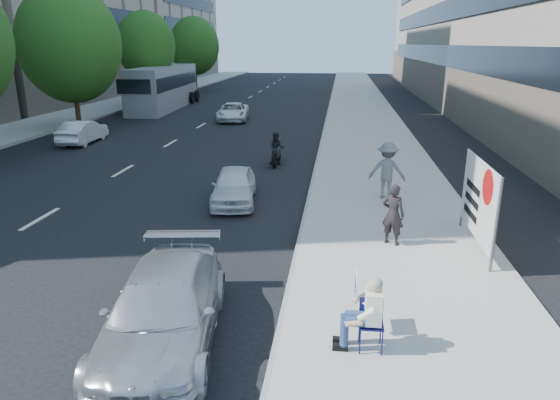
# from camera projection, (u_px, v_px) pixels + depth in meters

# --- Properties ---
(ground) EXTENTS (160.00, 160.00, 0.00)m
(ground) POSITION_uv_depth(u_px,v_px,m) (238.00, 256.00, 12.43)
(ground) COLOR black
(ground) RESTS_ON ground
(near_sidewalk) EXTENTS (5.00, 120.00, 0.15)m
(near_sidewalk) POSITION_uv_depth(u_px,v_px,m) (366.00, 128.00, 30.89)
(near_sidewalk) COLOR #A6A39B
(near_sidewalk) RESTS_ON ground
(far_sidewalk) EXTENTS (4.50, 120.00, 0.15)m
(far_sidewalk) POSITION_uv_depth(u_px,v_px,m) (52.00, 122.00, 33.27)
(far_sidewalk) COLOR #A6A39B
(far_sidewalk) RESTS_ON ground
(tree_far_c) EXTENTS (6.00, 6.00, 8.47)m
(tree_far_c) POSITION_uv_depth(u_px,v_px,m) (70.00, 44.00, 29.54)
(tree_far_c) COLOR #382616
(tree_far_c) RESTS_ON ground
(tree_far_d) EXTENTS (4.80, 4.80, 7.65)m
(tree_far_d) POSITION_uv_depth(u_px,v_px,m) (146.00, 46.00, 40.94)
(tree_far_d) COLOR #382616
(tree_far_d) RESTS_ON ground
(tree_far_e) EXTENTS (5.40, 5.40, 7.89)m
(tree_far_e) POSITION_uv_depth(u_px,v_px,m) (194.00, 46.00, 54.23)
(tree_far_e) COLOR #382616
(tree_far_e) RESTS_ON ground
(seated_protester) EXTENTS (0.83, 1.11, 1.31)m
(seated_protester) POSITION_uv_depth(u_px,v_px,m) (365.00, 309.00, 8.25)
(seated_protester) COLOR #121352
(seated_protester) RESTS_ON near_sidewalk
(jogger) EXTENTS (1.31, 0.89, 1.86)m
(jogger) POSITION_uv_depth(u_px,v_px,m) (387.00, 170.00, 16.37)
(jogger) COLOR slate
(jogger) RESTS_ON near_sidewalk
(pedestrian_woman) EXTENTS (0.69, 0.60, 1.59)m
(pedestrian_woman) POSITION_uv_depth(u_px,v_px,m) (393.00, 214.00, 12.60)
(pedestrian_woman) COLOR black
(pedestrian_woman) RESTS_ON near_sidewalk
(protest_banner) EXTENTS (0.08, 3.06, 2.20)m
(protest_banner) POSITION_uv_depth(u_px,v_px,m) (479.00, 199.00, 12.30)
(protest_banner) COLOR #4C4C4C
(protest_banner) RESTS_ON near_sidewalk
(parked_sedan) EXTENTS (2.48, 4.80, 1.33)m
(parked_sedan) POSITION_uv_depth(u_px,v_px,m) (164.00, 310.00, 8.62)
(parked_sedan) COLOR #A7AAAE
(parked_sedan) RESTS_ON ground
(white_sedan_near) EXTENTS (1.81, 3.56, 1.16)m
(white_sedan_near) POSITION_uv_depth(u_px,v_px,m) (234.00, 186.00, 16.46)
(white_sedan_near) COLOR silver
(white_sedan_near) RESTS_ON ground
(white_sedan_mid) EXTENTS (1.43, 3.71, 1.21)m
(white_sedan_mid) POSITION_uv_depth(u_px,v_px,m) (83.00, 132.00, 26.35)
(white_sedan_mid) COLOR silver
(white_sedan_mid) RESTS_ON ground
(white_sedan_far) EXTENTS (2.46, 4.48, 1.19)m
(white_sedan_far) POSITION_uv_depth(u_px,v_px,m) (233.00, 112.00, 34.03)
(white_sedan_far) COLOR white
(white_sedan_far) RESTS_ON ground
(motorcycle) EXTENTS (0.69, 2.04, 1.42)m
(motorcycle) POSITION_uv_depth(u_px,v_px,m) (277.00, 150.00, 21.65)
(motorcycle) COLOR black
(motorcycle) RESTS_ON ground
(bus) EXTENTS (3.18, 12.17, 3.30)m
(bus) POSITION_uv_depth(u_px,v_px,m) (164.00, 88.00, 40.28)
(bus) COLOR gray
(bus) RESTS_ON ground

